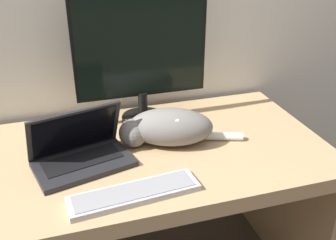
{
  "coord_description": "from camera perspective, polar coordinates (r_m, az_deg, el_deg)",
  "views": [
    {
      "loc": [
        -0.28,
        -0.88,
        1.53
      ],
      "look_at": [
        0.1,
        0.34,
        0.88
      ],
      "focal_mm": 42.0,
      "sensor_mm": 36.0,
      "label": 1
    }
  ],
  "objects": [
    {
      "name": "laptop",
      "position": [
        1.44,
        -12.53,
        -4.75
      ],
      "size": [
        0.38,
        0.28,
        0.21
      ],
      "rotation": [
        0.0,
        0.0,
        0.25
      ],
      "color": "#232326",
      "rests_on": "desk"
    },
    {
      "name": "monitor",
      "position": [
        1.62,
        -3.93,
        10.05
      ],
      "size": [
        0.55,
        0.19,
        0.58
      ],
      "color": "black",
      "rests_on": "desk"
    },
    {
      "name": "external_keyboard",
      "position": [
        1.27,
        -4.92,
        -10.55
      ],
      "size": [
        0.43,
        0.15,
        0.02
      ],
      "rotation": [
        0.0,
        0.0,
        0.09
      ],
      "color": "#BCBCC1",
      "rests_on": "desk"
    },
    {
      "name": "cat",
      "position": [
        1.52,
        -0.16,
        -1.0
      ],
      "size": [
        0.49,
        0.26,
        0.14
      ],
      "rotation": [
        0.0,
        0.0,
        -0.32
      ],
      "color": "gray",
      "rests_on": "desk"
    },
    {
      "name": "desk",
      "position": [
        1.6,
        -3.86,
        -9.17
      ],
      "size": [
        1.45,
        0.76,
        0.74
      ],
      "color": "tan",
      "rests_on": "ground_plane"
    }
  ]
}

